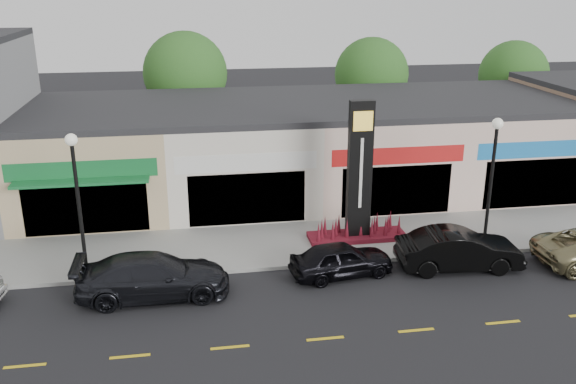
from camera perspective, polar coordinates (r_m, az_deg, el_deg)
name	(u,v)px	position (r m, az deg, el deg)	size (l,w,h in m)	color
ground	(307,293)	(22.29, 1.81, -9.44)	(120.00, 120.00, 0.00)	black
sidewalk	(288,243)	(26.10, -0.01, -4.79)	(52.00, 4.30, 0.15)	gray
curb	(297,266)	(24.08, 0.85, -6.93)	(52.00, 0.20, 0.15)	gray
shop_beige	(98,155)	(32.09, -17.32, 3.34)	(7.00, 10.85, 4.80)	tan
shop_cream	(237,149)	(31.85, -4.75, 4.03)	(7.00, 10.01, 4.80)	beige
shop_pink_w	(368,144)	(33.10, 7.45, 4.51)	(7.00, 10.01, 4.80)	beige
shop_pink_e	(489,138)	(35.71, 18.32, 4.78)	(7.00, 10.01, 4.80)	beige
tree_rear_west	(185,74)	(39.08, -9.58, 10.87)	(5.20, 5.20, 7.83)	#382619
tree_rear_mid	(371,75)	(40.87, 7.81, 10.83)	(4.80, 4.80, 7.29)	#382619
tree_rear_east	(513,75)	(44.84, 20.33, 10.23)	(4.60, 4.60, 6.94)	#382619
lamp_west_near	(77,192)	(23.23, -19.11, 0.04)	(0.44, 0.44, 5.47)	black
lamp_east_near	(492,171)	(25.73, 18.56, 1.91)	(0.44, 0.44, 5.47)	black
pylon_sign	(359,192)	(25.77, 6.64, 0.02)	(4.20, 1.30, 6.00)	#560E19
car_dark_sedan	(153,276)	(22.26, -12.52, -7.70)	(5.38, 2.19, 1.56)	black
car_black_sedan	(341,259)	(23.32, 5.01, -6.31)	(3.93, 1.58, 1.34)	black
car_black_conv	(459,250)	(24.65, 15.71, -5.23)	(4.80, 1.67, 1.58)	black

